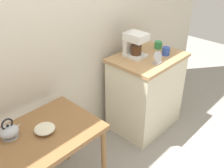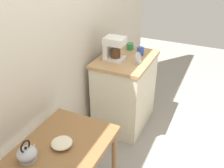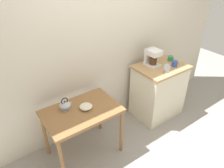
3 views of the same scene
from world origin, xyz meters
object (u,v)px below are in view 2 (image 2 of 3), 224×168
at_px(coffee_maker, 113,47).
at_px(mug_blue, 140,51).
at_px(mug_tall_green, 130,46).
at_px(table_clock, 138,58).
at_px(bowl_stoneware, 62,143).
at_px(teakettle, 27,153).

height_order(coffee_maker, mug_blue, coffee_maker).
xyz_separation_m(coffee_maker, mug_tall_green, (0.36, -0.07, -0.10)).
bearing_deg(table_clock, mug_tall_green, 33.67).
bearing_deg(bowl_stoneware, coffee_maker, 7.40).
bearing_deg(coffee_maker, mug_blue, -42.38).
bearing_deg(table_clock, bowl_stoneware, 174.20).
height_order(bowl_stoneware, coffee_maker, coffee_maker).
distance_m(coffee_maker, mug_tall_green, 0.38).
bearing_deg(mug_blue, teakettle, 172.99).
bearing_deg(coffee_maker, teakettle, -179.11).
xyz_separation_m(teakettle, mug_tall_green, (1.82, -0.04, 0.16)).
relative_size(bowl_stoneware, coffee_maker, 0.61).
bearing_deg(table_clock, coffee_maker, 93.27).
height_order(bowl_stoneware, teakettle, teakettle).
distance_m(mug_blue, table_clock, 0.25).
distance_m(teakettle, table_clock, 1.51).
relative_size(bowl_stoneware, table_clock, 1.23).
xyz_separation_m(bowl_stoneware, coffee_maker, (1.26, 0.16, 0.28)).
bearing_deg(teakettle, coffee_maker, 0.89).
xyz_separation_m(bowl_stoneware, table_clock, (1.27, -0.13, 0.20)).
bearing_deg(bowl_stoneware, mug_blue, -2.69).
height_order(teakettle, table_clock, table_clock).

